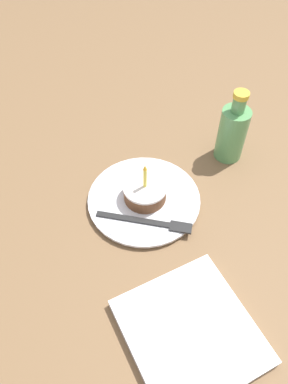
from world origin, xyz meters
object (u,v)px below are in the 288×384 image
Objects in this scene: bottle at (232,132)px; marble_board at (190,332)px; cake_slice at (145,191)px; plate at (144,199)px; fork at (150,222)px.

marble_board is (0.30, 0.33, -0.06)m from bottle.
cake_slice is 0.25m from bottle.
bottle is at bearing -170.99° from plate.
bottle reaches higher than fork.
bottle reaches higher than marble_board.
fork is (0.02, 0.07, 0.01)m from plate.
fork is 0.93× the size of bottle.
cake_slice is (-0.00, 0.00, 0.03)m from plate.
cake_slice is 0.07m from fork.
marble_board is (0.06, 0.29, -0.02)m from cake_slice.
marble_board is at bearing 79.77° from fork.
plate is 1.45× the size of fork.
cake_slice is at bearing -107.58° from fork.
cake_slice is 0.60× the size of fork.
plate is 0.30m from marble_board.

